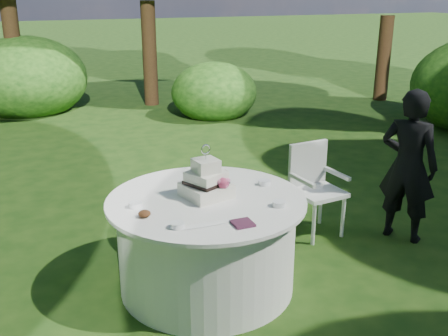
{
  "coord_description": "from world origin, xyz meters",
  "views": [
    {
      "loc": [
        -1.32,
        -3.54,
        2.31
      ],
      "look_at": [
        0.15,
        0.0,
        1.0
      ],
      "focal_mm": 42.0,
      "sensor_mm": 36.0,
      "label": 1
    }
  ],
  "objects_px": {
    "chair": "(314,182)",
    "guest": "(408,166)",
    "napkins": "(243,223)",
    "table": "(207,242)",
    "cake": "(207,183)"
  },
  "relations": [
    {
      "from": "chair",
      "to": "guest",
      "type": "bearing_deg",
      "value": -32.46
    },
    {
      "from": "guest",
      "to": "napkins",
      "type": "bearing_deg",
      "value": 74.53
    },
    {
      "from": "table",
      "to": "cake",
      "type": "distance_m",
      "value": 0.5
    },
    {
      "from": "guest",
      "to": "table",
      "type": "distance_m",
      "value": 2.1
    },
    {
      "from": "napkins",
      "to": "cake",
      "type": "distance_m",
      "value": 0.59
    },
    {
      "from": "napkins",
      "to": "chair",
      "type": "relative_size",
      "value": 0.16
    },
    {
      "from": "guest",
      "to": "chair",
      "type": "bearing_deg",
      "value": 24.24
    },
    {
      "from": "napkins",
      "to": "cake",
      "type": "height_order",
      "value": "cake"
    },
    {
      "from": "guest",
      "to": "table",
      "type": "bearing_deg",
      "value": 59.5
    },
    {
      "from": "guest",
      "to": "chair",
      "type": "distance_m",
      "value": 0.89
    },
    {
      "from": "napkins",
      "to": "cake",
      "type": "relative_size",
      "value": 0.33
    },
    {
      "from": "chair",
      "to": "table",
      "type": "bearing_deg",
      "value": -157.15
    },
    {
      "from": "chair",
      "to": "napkins",
      "type": "bearing_deg",
      "value": -139.01
    },
    {
      "from": "napkins",
      "to": "chair",
      "type": "bearing_deg",
      "value": 40.99
    },
    {
      "from": "table",
      "to": "chair",
      "type": "xyz_separation_m",
      "value": [
        1.34,
        0.56,
        0.13
      ]
    }
  ]
}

